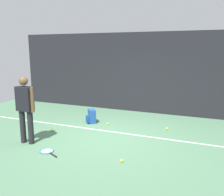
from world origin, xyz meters
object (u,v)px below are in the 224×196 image
at_px(backpack, 91,117).
at_px(tennis_ball_mid_court, 167,129).
at_px(tennis_ball_near_player, 122,161).
at_px(tennis_ball_far_left, 52,130).
at_px(tennis_racket, 47,151).
at_px(tennis_ball_by_fence, 108,124).
at_px(tennis_player, 25,106).

height_order(backpack, tennis_ball_mid_court, backpack).
bearing_deg(tennis_ball_mid_court, tennis_ball_near_player, -101.67).
height_order(tennis_ball_near_player, tennis_ball_far_left, same).
bearing_deg(tennis_racket, backpack, -63.00).
relative_size(tennis_ball_near_player, tennis_ball_far_left, 1.00).
height_order(tennis_racket, tennis_ball_far_left, tennis_ball_far_left).
bearing_deg(backpack, tennis_racket, -39.22).
distance_m(tennis_ball_near_player, tennis_ball_far_left, 2.78).
relative_size(tennis_racket, tennis_ball_mid_court, 9.54).
xyz_separation_m(tennis_ball_by_fence, tennis_ball_mid_court, (1.81, 0.22, 0.00)).
height_order(tennis_player, tennis_racket, tennis_player).
height_order(tennis_ball_near_player, tennis_ball_by_fence, same).
distance_m(tennis_player, tennis_ball_by_fence, 2.69).
relative_size(tennis_player, tennis_ball_by_fence, 25.76).
height_order(tennis_player, tennis_ball_near_player, tennis_player).
height_order(tennis_ball_mid_court, tennis_ball_far_left, same).
height_order(tennis_ball_by_fence, tennis_ball_far_left, same).
bearing_deg(tennis_player, backpack, 69.25).
relative_size(backpack, tennis_ball_by_fence, 6.67).
bearing_deg(tennis_ball_near_player, tennis_ball_far_left, 156.89).
bearing_deg(backpack, tennis_ball_by_fence, 49.04).
relative_size(tennis_player, tennis_racket, 2.70).
distance_m(backpack, tennis_ball_far_left, 1.37).
relative_size(tennis_racket, tennis_ball_near_player, 9.54).
xyz_separation_m(backpack, tennis_ball_mid_court, (2.38, 0.23, -0.18)).
bearing_deg(tennis_ball_mid_court, tennis_ball_far_left, -155.48).
distance_m(tennis_ball_by_fence, tennis_ball_far_left, 1.72).
distance_m(tennis_racket, tennis_ball_mid_court, 3.51).
bearing_deg(tennis_ball_near_player, tennis_ball_by_fence, 119.70).
bearing_deg(tennis_player, tennis_racket, -20.82).
xyz_separation_m(backpack, tennis_ball_near_player, (1.87, -2.26, -0.18)).
bearing_deg(backpack, tennis_ball_far_left, -71.55).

